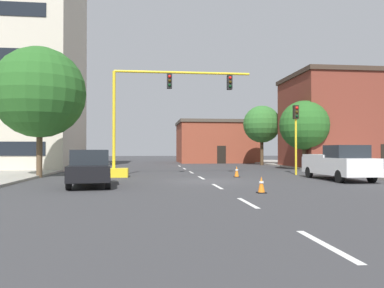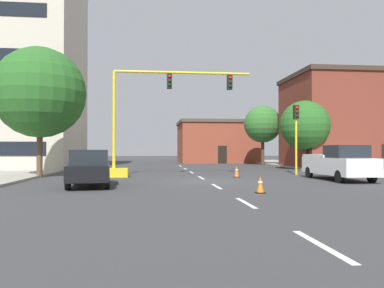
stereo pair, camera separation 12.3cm
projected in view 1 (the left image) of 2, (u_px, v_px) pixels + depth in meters
name	position (u px, v px, depth m)	size (l,w,h in m)	color
ground_plane	(207.00, 181.00, 20.83)	(160.00, 160.00, 0.00)	#38383A
sidewalk_left	(14.00, 173.00, 27.29)	(6.00, 56.00, 0.14)	#9E998E
sidewalk_right	(352.00, 170.00, 30.26)	(6.00, 56.00, 0.14)	#9E998E
lane_stripe_seg_0	(326.00, 245.00, 6.92)	(0.16, 2.40, 0.01)	silver
lane_stripe_seg_1	(248.00, 203.00, 12.38)	(0.16, 2.40, 0.01)	silver
lane_stripe_seg_2	(217.00, 186.00, 17.85)	(0.16, 2.40, 0.01)	silver
lane_stripe_seg_3	(201.00, 178.00, 23.31)	(0.16, 2.40, 0.01)	silver
lane_stripe_seg_4	(191.00, 172.00, 28.77)	(0.16, 2.40, 0.01)	silver
lane_stripe_seg_5	(184.00, 169.00, 34.24)	(0.16, 2.40, 0.01)	silver
lane_stripe_seg_6	(180.00, 166.00, 39.70)	(0.16, 2.40, 0.01)	silver
building_brick_center	(215.00, 142.00, 51.18)	(10.19, 9.33, 5.54)	brown
building_row_right	(360.00, 121.00, 36.40)	(13.76, 8.58, 8.88)	brown
traffic_signal_gantry	(134.00, 141.00, 24.11)	(9.72, 1.20, 6.83)	yellow
traffic_light_pole_right	(296.00, 124.00, 26.00)	(0.32, 0.47, 4.80)	yellow
tree_left_near	(40.00, 93.00, 23.53)	(5.65, 5.65, 8.14)	brown
tree_right_far	(262.00, 124.00, 41.97)	(4.12, 4.12, 6.62)	#4C3823
tree_right_mid	(304.00, 125.00, 32.36)	(4.23, 4.23, 5.95)	#4C3823
pickup_truck_white	(339.00, 163.00, 21.53)	(2.07, 5.42, 1.99)	white
sedan_black_near_left	(90.00, 168.00, 17.94)	(2.32, 4.67, 1.74)	black
traffic_cone_roadside_a	(237.00, 172.00, 23.83)	(0.36, 0.36, 0.72)	black
traffic_cone_roadside_b	(261.00, 185.00, 15.15)	(0.36, 0.36, 0.68)	black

